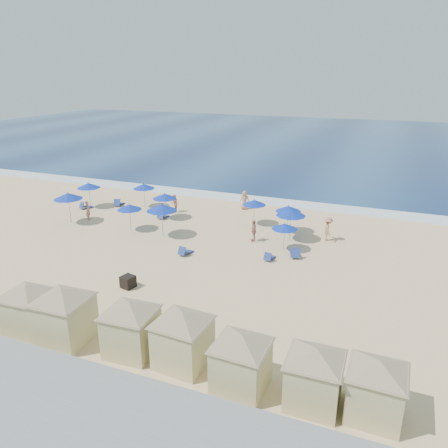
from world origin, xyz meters
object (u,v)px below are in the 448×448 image
(cabana_0, at_px, (28,303))
(umbrella_5, at_px, (162,207))
(cabana_6, at_px, (377,381))
(umbrella_2, at_px, (144,186))
(umbrella_1, at_px, (68,196))
(beachgoer_0, at_px, (88,210))
(beachgoer_4, at_px, (245,200))
(umbrella_0, at_px, (89,185))
(beachgoer_2, at_px, (254,231))
(cabana_5, at_px, (315,369))
(beachgoer_3, at_px, (328,229))
(cabana_1, at_px, (64,308))
(beachgoer_1, at_px, (174,204))
(umbrella_9, at_px, (285,226))
(umbrella_6, at_px, (254,202))
(umbrella_8, at_px, (288,209))
(cabana_2, at_px, (131,321))
(umbrella_4, at_px, (165,196))
(cabana_3, at_px, (182,331))
(umbrella_3, at_px, (129,207))
(cabana_4, at_px, (241,354))
(umbrella_7, at_px, (291,213))
(trash_bin, at_px, (128,282))

(cabana_0, distance_m, umbrella_5, 13.57)
(cabana_6, height_order, umbrella_2, cabana_6)
(umbrella_1, relative_size, beachgoer_0, 1.65)
(beachgoer_4, bearing_deg, beachgoer_0, 6.69)
(umbrella_0, distance_m, beachgoer_2, 16.71)
(cabana_5, height_order, beachgoer_2, cabana_5)
(umbrella_1, xyz_separation_m, beachgoer_3, (20.26, 3.86, -1.41))
(cabana_1, xyz_separation_m, umbrella_0, (-12.33, 17.56, 0.38))
(cabana_0, height_order, umbrella_2, cabana_0)
(umbrella_2, bearing_deg, beachgoer_2, -20.04)
(beachgoer_1, bearing_deg, umbrella_1, -79.38)
(cabana_6, xyz_separation_m, umbrella_9, (-6.89, 13.86, 0.29))
(umbrella_6, distance_m, umbrella_9, 5.68)
(beachgoer_2, bearing_deg, umbrella_5, -100.86)
(cabana_0, xyz_separation_m, umbrella_0, (-10.24, 17.60, 0.51))
(cabana_5, height_order, umbrella_9, cabana_5)
(cabana_0, bearing_deg, umbrella_8, 65.39)
(umbrella_1, relative_size, umbrella_6, 1.22)
(cabana_5, bearing_deg, cabana_2, 178.64)
(cabana_6, xyz_separation_m, beachgoer_2, (-9.41, 14.81, -0.69))
(cabana_6, distance_m, beachgoer_4, 25.29)
(umbrella_4, relative_size, umbrella_5, 0.87)
(cabana_0, height_order, beachgoer_3, cabana_0)
(cabana_3, distance_m, umbrella_2, 23.38)
(cabana_6, distance_m, umbrella_3, 23.31)
(beachgoer_0, bearing_deg, umbrella_5, -128.93)
(cabana_1, distance_m, cabana_6, 13.57)
(umbrella_4, bearing_deg, cabana_6, -43.28)
(umbrella_3, xyz_separation_m, umbrella_4, (1.15, 3.49, 0.08))
(cabana_4, height_order, umbrella_7, cabana_4)
(trash_bin, relative_size, beachgoer_2, 0.44)
(umbrella_2, bearing_deg, trash_bin, -62.01)
(umbrella_0, bearing_deg, umbrella_5, -22.44)
(cabana_6, bearing_deg, umbrella_3, 144.94)
(umbrella_2, distance_m, umbrella_4, 4.10)
(cabana_6, xyz_separation_m, umbrella_0, (-25.90, 17.21, 0.57))
(umbrella_6, distance_m, beachgoer_0, 13.93)
(cabana_5, bearing_deg, beachgoer_1, 129.96)
(cabana_4, distance_m, cabana_6, 4.99)
(trash_bin, height_order, cabana_4, cabana_4)
(umbrella_2, bearing_deg, umbrella_9, -20.13)
(beachgoer_0, bearing_deg, cabana_5, -154.23)
(beachgoer_3, bearing_deg, umbrella_7, 93.29)
(cabana_2, height_order, cabana_5, cabana_2)
(umbrella_0, distance_m, umbrella_3, 7.83)
(beachgoer_4, bearing_deg, cabana_6, 92.41)
(umbrella_1, xyz_separation_m, umbrella_7, (17.67, 2.86, -0.14))
(cabana_0, bearing_deg, cabana_3, 3.69)
(cabana_4, relative_size, beachgoer_4, 2.51)
(umbrella_9, height_order, beachgoer_4, umbrella_9)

